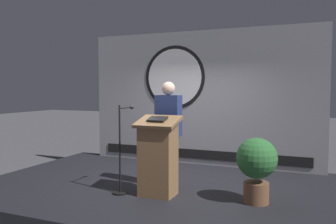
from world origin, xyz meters
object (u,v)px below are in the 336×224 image
at_px(microphone_stand, 122,162).
at_px(potted_plant, 257,164).
at_px(speaker_person, 168,133).
at_px(podium, 158,157).

relative_size(microphone_stand, potted_plant, 1.47).
relative_size(speaker_person, microphone_stand, 1.27).
height_order(microphone_stand, potted_plant, microphone_stand).
xyz_separation_m(speaker_person, microphone_stand, (-0.56, -0.57, -0.41)).
bearing_deg(potted_plant, podium, -171.53).
bearing_deg(microphone_stand, speaker_person, 45.88).
bearing_deg(speaker_person, microphone_stand, -134.12).
distance_m(microphone_stand, potted_plant, 2.05).
distance_m(podium, microphone_stand, 0.60).
bearing_deg(potted_plant, speaker_person, 169.81).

